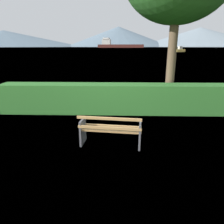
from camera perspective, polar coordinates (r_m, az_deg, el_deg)
ground_plane at (r=5.65m, az=-0.30°, el=-8.78°), size 1400.00×1400.00×0.00m
water_surface at (r=311.32m, az=1.71°, el=17.15°), size 620.00×620.00×0.00m
park_bench at (r=5.42m, az=-0.40°, el=-5.05°), size 1.64×0.74×0.87m
hedge_row at (r=8.13m, az=0.37°, el=3.72°), size 8.65×0.85×1.12m
cargo_ship_large at (r=309.82m, az=1.44°, el=17.84°), size 65.21×18.44×13.44m
fishing_boat_near at (r=97.78m, az=18.06°, el=15.81°), size 4.74×3.47×2.38m
distant_hills at (r=601.87m, az=-4.01°, el=19.59°), size 906.79×419.01×52.45m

